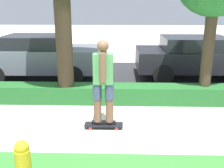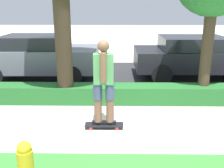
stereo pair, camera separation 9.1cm
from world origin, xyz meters
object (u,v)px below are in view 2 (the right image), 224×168
skateboard (104,125)px  parked_car_front (38,56)px  skater_person (104,81)px  fire_hydrant (26,168)px  parked_car_middle (194,56)px

skateboard → parked_car_front: parked_car_front is taller
skateboard → parked_car_front: size_ratio=0.20×
skater_person → fire_hydrant: bearing=-115.9°
parked_car_front → fire_hydrant: 6.19m
parked_car_middle → fire_hydrant: parked_car_middle is taller
skater_person → parked_car_middle: bearing=53.7°
parked_car_front → parked_car_middle: 5.54m
skateboard → fire_hydrant: fire_hydrant is taller
skateboard → parked_car_front: bearing=122.0°
fire_hydrant → skater_person: bearing=64.1°
parked_car_front → fire_hydrant: bearing=-76.6°
skateboard → parked_car_middle: bearing=53.7°
skater_person → parked_car_middle: 5.17m
skater_person → fire_hydrant: 2.34m
parked_car_middle → fire_hydrant: size_ratio=5.34×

